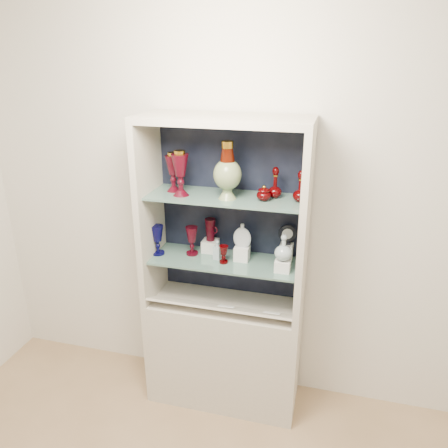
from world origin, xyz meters
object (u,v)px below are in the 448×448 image
(lidded_bowl, at_px, (264,193))
(ruby_goblet_small, at_px, (224,254))
(pedestal_lamp_right, at_px, (173,172))
(clear_square_bottle, at_px, (217,250))
(ruby_pitcher, at_px, (210,230))
(enamel_urn, at_px, (227,170))
(pedestal_lamp_left, at_px, (180,173))
(ruby_decanter_b, at_px, (301,185))
(ruby_decanter_a, at_px, (275,181))
(clear_round_decanter, at_px, (284,248))
(flat_flask, at_px, (242,235))
(ruby_goblet_tall, at_px, (192,241))
(cameo_medallion, at_px, (287,234))
(cobalt_goblet, at_px, (158,240))

(lidded_bowl, height_order, ruby_goblet_small, lidded_bowl)
(pedestal_lamp_right, relative_size, clear_square_bottle, 1.88)
(lidded_bowl, bearing_deg, ruby_pitcher, 161.15)
(ruby_pitcher, bearing_deg, enamel_urn, -19.46)
(pedestal_lamp_left, relative_size, ruby_decanter_b, 1.39)
(pedestal_lamp_right, distance_m, ruby_decanter_b, 0.77)
(ruby_decanter_b, bearing_deg, ruby_decanter_a, 166.39)
(ruby_decanter_b, xyz_separation_m, lidded_bowl, (-0.20, -0.03, -0.05))
(ruby_decanter_a, distance_m, clear_round_decanter, 0.40)
(ruby_pitcher, height_order, clear_round_decanter, same)
(enamel_urn, relative_size, ruby_decanter_b, 1.74)
(clear_square_bottle, height_order, flat_flask, flat_flask)
(ruby_decanter_b, bearing_deg, ruby_goblet_small, -173.32)
(pedestal_lamp_left, xyz_separation_m, ruby_goblet_tall, (0.03, 0.08, -0.46))
(ruby_decanter_b, height_order, ruby_goblet_small, ruby_decanter_b)
(flat_flask, distance_m, cameo_medallion, 0.28)
(clear_round_decanter, bearing_deg, enamel_urn, 177.07)
(cobalt_goblet, xyz_separation_m, clear_square_bottle, (0.39, 0.02, -0.03))
(pedestal_lamp_right, bearing_deg, flat_flask, 0.80)
(enamel_urn, height_order, cameo_medallion, enamel_urn)
(clear_square_bottle, bearing_deg, cameo_medallion, 15.41)
(pedestal_lamp_left, xyz_separation_m, ruby_decanter_a, (0.55, 0.09, -0.03))
(ruby_decanter_a, bearing_deg, flat_flask, -174.97)
(pedestal_lamp_left, xyz_separation_m, flat_flask, (0.36, 0.08, -0.39))
(ruby_decanter_a, bearing_deg, clear_round_decanter, -51.79)
(lidded_bowl, bearing_deg, ruby_goblet_tall, 173.79)
(ruby_goblet_tall, height_order, ruby_goblet_small, ruby_goblet_tall)
(pedestal_lamp_left, xyz_separation_m, pedestal_lamp_right, (-0.07, 0.07, -0.01))
(cameo_medallion, bearing_deg, pedestal_lamp_left, 178.91)
(ruby_decanter_b, distance_m, clear_square_bottle, 0.67)
(enamel_urn, xyz_separation_m, cameo_medallion, (0.34, 0.15, -0.42))
(enamel_urn, height_order, clear_square_bottle, enamel_urn)
(enamel_urn, xyz_separation_m, ruby_goblet_tall, (-0.25, 0.07, -0.49))
(ruby_pitcher, relative_size, clear_square_bottle, 1.15)
(pedestal_lamp_right, xyz_separation_m, ruby_goblet_small, (0.34, -0.06, -0.48))
(cobalt_goblet, relative_size, cameo_medallion, 1.49)
(pedestal_lamp_left, relative_size, pedestal_lamp_right, 1.12)
(enamel_urn, height_order, flat_flask, enamel_urn)
(ruby_decanter_b, bearing_deg, pedestal_lamp_left, -175.26)
(pedestal_lamp_right, bearing_deg, ruby_goblet_tall, 2.04)
(pedestal_lamp_left, height_order, flat_flask, pedestal_lamp_left)
(ruby_pitcher, distance_m, flat_flask, 0.24)
(ruby_goblet_tall, bearing_deg, ruby_decanter_b, -1.51)
(pedestal_lamp_right, xyz_separation_m, cameo_medallion, (0.70, 0.09, -0.37))
(pedestal_lamp_left, height_order, enamel_urn, enamel_urn)
(ruby_decanter_b, xyz_separation_m, ruby_goblet_tall, (-0.67, 0.02, -0.42))
(pedestal_lamp_right, xyz_separation_m, enamel_urn, (0.36, -0.06, 0.05))
(pedestal_lamp_left, relative_size, flat_flask, 1.73)
(cobalt_goblet, height_order, clear_round_decanter, clear_round_decanter)
(ruby_decanter_b, bearing_deg, pedestal_lamp_right, 178.98)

